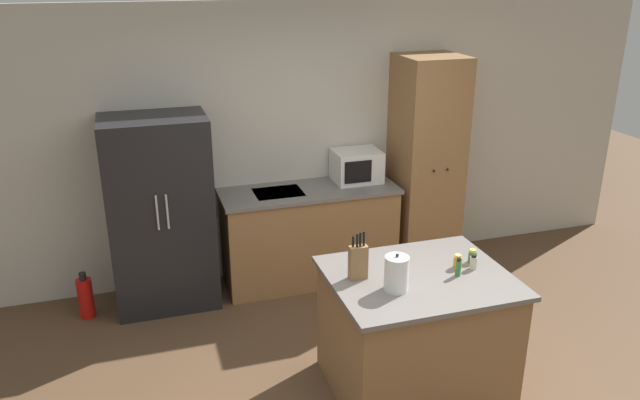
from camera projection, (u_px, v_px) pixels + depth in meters
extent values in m
cube|color=beige|center=(301.00, 141.00, 5.94)|extent=(7.20, 0.06, 2.60)
cube|color=black|center=(161.00, 213.00, 5.41)|extent=(0.88, 0.62, 1.71)
cylinder|color=silver|center=(157.00, 213.00, 5.06)|extent=(0.02, 0.02, 0.30)
cylinder|color=silver|center=(167.00, 212.00, 5.08)|extent=(0.02, 0.02, 0.30)
cube|color=olive|center=(309.00, 236.00, 5.95)|extent=(1.62, 0.58, 0.89)
cube|color=slate|center=(309.00, 191.00, 5.79)|extent=(1.66, 0.62, 0.03)
cube|color=#9EA0A3|center=(278.00, 193.00, 5.70)|extent=(0.44, 0.34, 0.01)
cube|color=olive|center=(425.00, 165.00, 6.06)|extent=(0.58, 0.60, 2.11)
sphere|color=black|center=(434.00, 171.00, 5.75)|extent=(0.02, 0.02, 0.02)
sphere|color=black|center=(448.00, 170.00, 5.79)|extent=(0.02, 0.02, 0.02)
cube|color=olive|center=(416.00, 334.00, 4.41)|extent=(1.17, 0.95, 0.86)
cube|color=slate|center=(419.00, 278.00, 4.25)|extent=(1.23, 1.01, 0.03)
cube|color=white|center=(357.00, 166.00, 5.95)|extent=(0.44, 0.36, 0.30)
cube|color=black|center=(358.00, 172.00, 5.78)|extent=(0.26, 0.01, 0.21)
cube|color=olive|center=(358.00, 262.00, 4.17)|extent=(0.12, 0.06, 0.24)
cylinder|color=black|center=(353.00, 241.00, 4.11)|extent=(0.02, 0.02, 0.08)
cylinder|color=black|center=(357.00, 240.00, 4.10)|extent=(0.02, 0.02, 0.10)
cylinder|color=black|center=(360.00, 239.00, 4.11)|extent=(0.02, 0.02, 0.10)
cylinder|color=black|center=(364.00, 239.00, 4.12)|extent=(0.02, 0.02, 0.10)
cylinder|color=orange|center=(458.00, 262.00, 4.34)|extent=(0.06, 0.06, 0.08)
cylinder|color=#E5DB4C|center=(458.00, 256.00, 4.33)|extent=(0.05, 0.05, 0.02)
cylinder|color=#337033|center=(458.00, 268.00, 4.22)|extent=(0.04, 0.04, 0.11)
cylinder|color=black|center=(459.00, 259.00, 4.20)|extent=(0.03, 0.03, 0.02)
cylinder|color=beige|center=(473.00, 263.00, 4.33)|extent=(0.05, 0.05, 0.09)
cylinder|color=black|center=(474.00, 256.00, 4.31)|extent=(0.04, 0.04, 0.02)
cylinder|color=#337033|center=(472.00, 257.00, 4.42)|extent=(0.06, 0.06, 0.08)
cylinder|color=#E5DB4C|center=(473.00, 251.00, 4.40)|extent=(0.04, 0.04, 0.02)
cylinder|color=white|center=(396.00, 274.00, 4.02)|extent=(0.16, 0.16, 0.24)
sphere|color=#262628|center=(397.00, 255.00, 3.97)|extent=(0.02, 0.02, 0.02)
cylinder|color=red|center=(86.00, 298.00, 5.39)|extent=(0.13, 0.13, 0.36)
cylinder|color=black|center=(82.00, 276.00, 5.31)|extent=(0.06, 0.06, 0.06)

